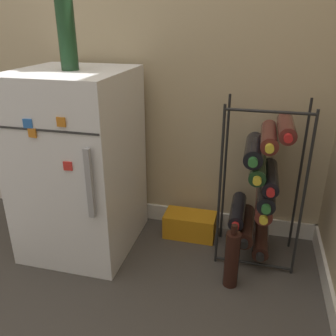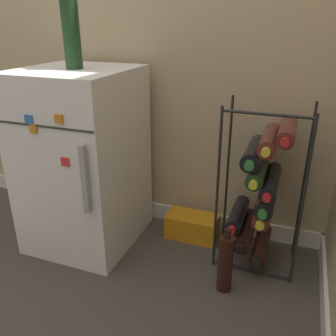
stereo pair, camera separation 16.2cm
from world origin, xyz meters
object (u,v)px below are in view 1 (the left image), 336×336
object	(u,v)px
fridge_top_bottle	(67,34)
loose_bottle_floor	(232,259)
mini_fridge	(80,163)
wine_rack	(261,185)
soda_box	(190,225)

from	to	relation	value
fridge_top_bottle	loose_bottle_floor	world-z (taller)	fridge_top_bottle
mini_fridge	loose_bottle_floor	xyz separation A→B (m)	(0.75, -0.15, -0.30)
wine_rack	fridge_top_bottle	distance (m)	1.05
wine_rack	fridge_top_bottle	world-z (taller)	fridge_top_bottle
soda_box	fridge_top_bottle	world-z (taller)	fridge_top_bottle
mini_fridge	wine_rack	world-z (taller)	mini_fridge
fridge_top_bottle	loose_bottle_floor	distance (m)	1.15
soda_box	loose_bottle_floor	xyz separation A→B (m)	(0.24, -0.33, 0.07)
mini_fridge	soda_box	xyz separation A→B (m)	(0.50, 0.18, -0.37)
soda_box	fridge_top_bottle	size ratio (longest dim) A/B	0.84
wine_rack	fridge_top_bottle	bearing A→B (deg)	-172.87
soda_box	fridge_top_bottle	bearing A→B (deg)	-159.32
fridge_top_bottle	soda_box	bearing A→B (deg)	20.68
loose_bottle_floor	mini_fridge	bearing A→B (deg)	168.57
soda_box	wine_rack	bearing A→B (deg)	-14.17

